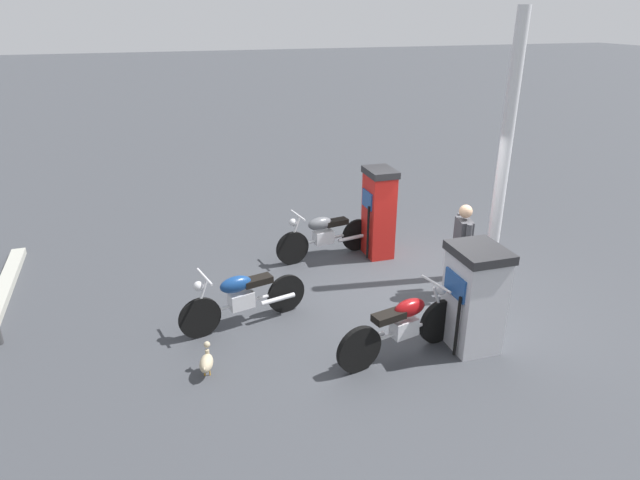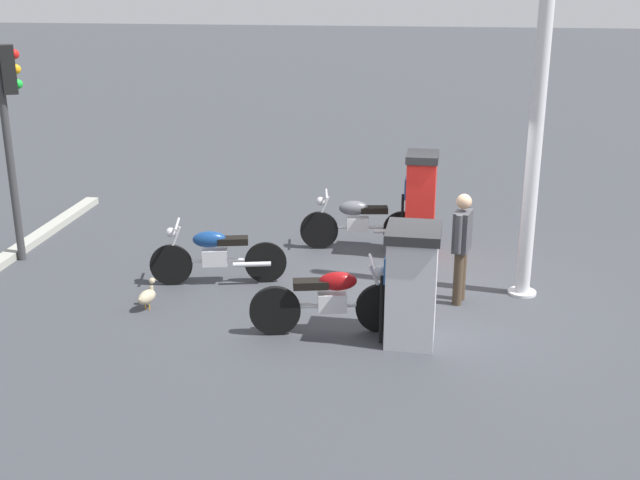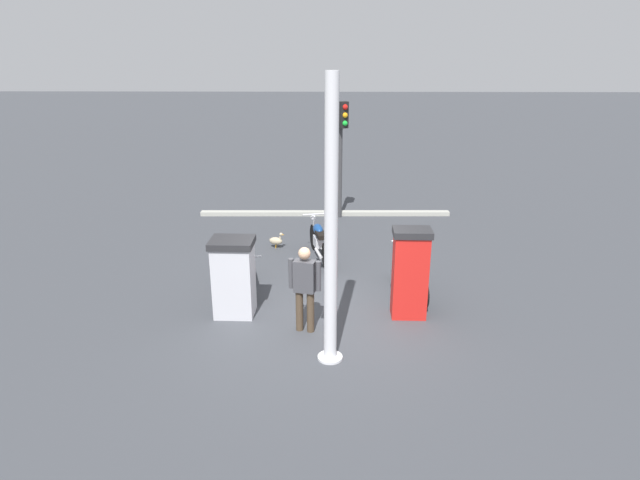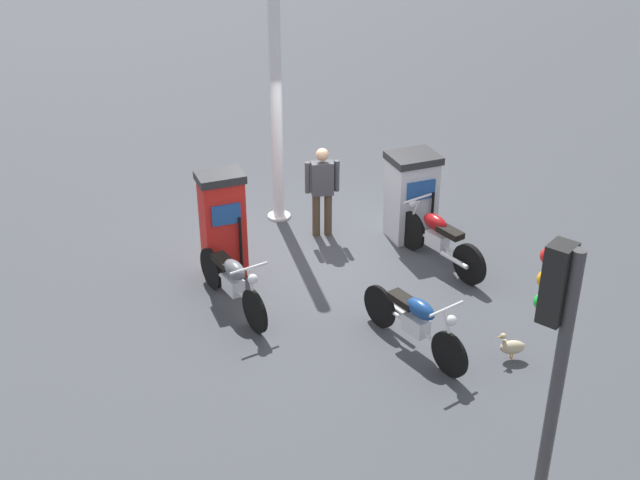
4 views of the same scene
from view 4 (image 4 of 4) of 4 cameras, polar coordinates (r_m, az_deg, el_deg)
The scene contains 10 objects.
ground_plane at distance 13.40m, azimuth -0.06°, elevation -0.79°, with size 120.00×120.00×0.00m, color #383A3F.
fuel_pump_near at distance 12.46m, azimuth -6.71°, elevation 1.08°, with size 0.55×0.69×1.68m.
fuel_pump_far at distance 13.62m, azimuth 6.34°, elevation 3.07°, with size 0.71×0.79×1.47m.
motorcycle_near_pump at distance 11.76m, azimuth -6.05°, elevation -2.81°, with size 1.98×0.57×0.95m.
motorcycle_far_pump at distance 12.95m, azimuth 8.15°, elevation 0.10°, with size 1.96×0.65×0.96m.
motorcycle_extra at distance 10.91m, azimuth 6.61°, elevation -5.50°, with size 1.95×0.66×0.95m.
attendant_person at distance 13.53m, azimuth 0.15°, elevation 3.70°, with size 0.28×0.57×1.55m.
wandering_duck at distance 11.11m, azimuth 13.10°, elevation -7.17°, with size 0.25×0.41×0.41m.
roadside_traffic_light at distance 7.38m, azimuth 15.78°, elevation -7.58°, with size 0.39×0.31×3.35m.
canopy_support_pole at distance 13.72m, azimuth -3.05°, elevation 9.56°, with size 0.40×0.40×4.40m.
Camera 4 is at (10.81, -4.53, 6.49)m, focal length 46.36 mm.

